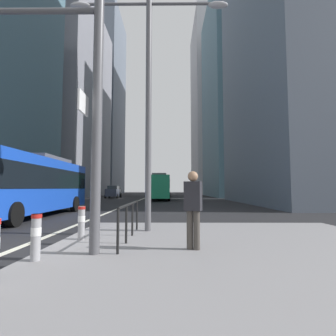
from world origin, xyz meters
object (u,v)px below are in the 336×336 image
car_oncoming_mid (113,192)px  pedestrian_waiting (193,205)px  city_bus_red_receding (160,186)px  bollard_back (81,221)px  bollard_right (36,235)px  city_bus_blue_oncoming (31,183)px  city_bus_red_distant (162,187)px  car_receding_near (163,192)px  street_lamp_post (149,78)px

car_oncoming_mid → pedestrian_waiting: bearing=-75.2°
city_bus_red_receding → bollard_back: bearing=-92.1°
bollard_back → pedestrian_waiting: bearing=-21.7°
bollard_right → city_bus_blue_oncoming: bearing=118.6°
city_bus_blue_oncoming → city_bus_red_distant: bearing=82.1°
car_receding_near → bollard_right: bearing=-92.0°
car_receding_near → street_lamp_post: (0.50, -36.31, 4.29)m
city_bus_red_receding → bollard_back: 28.50m
city_bus_red_receding → car_oncoming_mid: city_bus_red_receding is taller
city_bus_blue_oncoming → street_lamp_post: street_lamp_post is taller
pedestrian_waiting → bollard_right: bearing=-162.8°
city_bus_blue_oncoming → city_bus_red_distant: size_ratio=0.92×
street_lamp_post → bollard_back: size_ratio=8.98×
city_bus_red_distant → pedestrian_waiting: bearing=-87.5°
city_bus_red_distant → pedestrian_waiting: 49.81m
city_bus_red_distant → pedestrian_waiting: city_bus_red_distant is taller
pedestrian_waiting → car_oncoming_mid: bearing=104.8°
city_bus_blue_oncoming → pedestrian_waiting: 11.25m
car_oncoming_mid → car_receding_near: bearing=22.6°
pedestrian_waiting → city_bus_red_distant: bearing=92.5°
car_receding_near → car_oncoming_mid: bearing=-157.4°
city_bus_blue_oncoming → city_bus_red_distant: 42.25m
car_oncoming_mid → bollard_right: car_oncoming_mid is taller
street_lamp_post → pedestrian_waiting: bearing=-64.4°
city_bus_blue_oncoming → car_receding_near: (6.21, 31.02, -0.85)m
bollard_back → city_bus_red_receding: bearing=87.9°
street_lamp_post → bollard_back: street_lamp_post is taller
city_bus_blue_oncoming → car_receding_near: 31.64m
car_receding_near → bollard_back: (-1.20, -37.76, -0.34)m
city_bus_blue_oncoming → street_lamp_post: (6.71, -5.29, 3.45)m
bollard_right → bollard_back: 2.15m
car_receding_near → bollard_right: (-1.37, -39.90, -0.35)m
city_bus_red_distant → pedestrian_waiting: (2.14, -49.76, -0.69)m
street_lamp_post → bollard_right: size_ratio=9.01×
city_bus_red_receding → car_receding_near: size_ratio=2.73×
pedestrian_waiting → car_receding_near: bearing=92.6°
street_lamp_post → bollard_back: 5.15m
bollard_back → car_oncoming_mid: bearing=100.7°
city_bus_red_receding → street_lamp_post: 27.24m
car_oncoming_mid → pedestrian_waiting: 36.96m
city_bus_blue_oncoming → bollard_back: 8.48m
city_bus_red_receding → car_oncoming_mid: bearing=141.1°
city_bus_blue_oncoming → street_lamp_post: 9.21m
city_bus_blue_oncoming → pedestrian_waiting: size_ratio=6.08×
street_lamp_post → bollard_right: 6.15m
city_bus_red_receding → city_bus_red_distant: 20.13m
car_oncoming_mid → street_lamp_post: size_ratio=0.53×
bollard_right → bollard_back: size_ratio=1.00×
city_bus_blue_oncoming → bollard_right: (4.84, -8.88, -1.19)m
city_bus_red_receding → car_oncoming_mid: (-7.55, 6.09, -0.85)m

